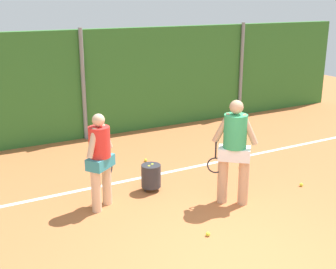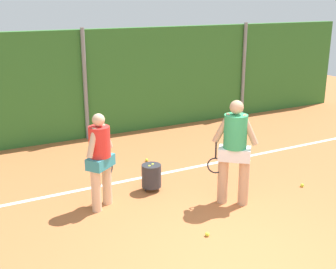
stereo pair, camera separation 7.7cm
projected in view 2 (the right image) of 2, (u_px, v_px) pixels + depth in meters
The scene contains 12 objects.
ground_plane at pixel (170, 207), 7.51m from camera, with size 25.64×25.64×0.00m, color #B76638.
hedge_fence_backdrop at pixel (83, 85), 10.94m from camera, with size 16.67×0.25×2.68m, color #33702D.
fence_post_center at pixel (85, 85), 10.79m from camera, with size 0.10×0.10×2.74m, color gray.
fence_post_right at pixel (244, 70), 12.95m from camera, with size 0.10×0.10×2.74m, color gray.
court_baseline_paint at pixel (137, 179), 8.68m from camera, with size 12.18×0.10×0.01m, color white.
player_foreground_near at pixel (235, 147), 7.37m from camera, with size 0.69×0.58×1.82m.
player_midcourt at pixel (100, 156), 7.26m from camera, with size 0.61×0.55×1.64m.
ball_hopper at pixel (151, 176), 8.09m from camera, with size 0.36×0.36×0.51m.
tennis_ball_0 at pixel (242, 167), 9.22m from camera, with size 0.07×0.07×0.07m, color #CCDB33.
tennis_ball_1 at pixel (207, 234), 6.58m from camera, with size 0.07×0.07×0.07m, color #CCDB33.
tennis_ball_3 at pixel (302, 185), 8.31m from camera, with size 0.07×0.07×0.07m, color #CCDB33.
tennis_ball_4 at pixel (147, 160), 9.60m from camera, with size 0.07×0.07×0.07m, color #CCDB33.
Camera 2 is at (-3.25, -4.10, 3.40)m, focal length 47.31 mm.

